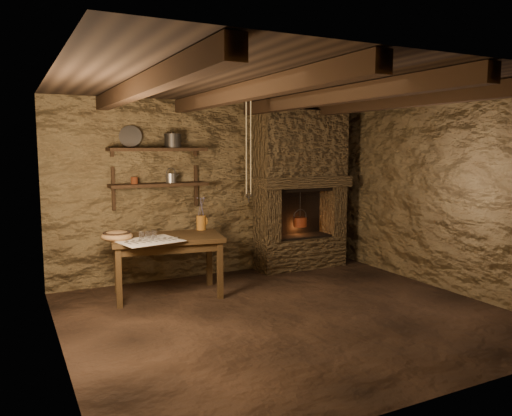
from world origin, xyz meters
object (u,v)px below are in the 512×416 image
wooden_bowl (117,236)px  red_pot (300,221)px  iron_stockpot (173,142)px  stoneware_jug (201,216)px  work_table (167,264)px

wooden_bowl → red_pot: size_ratio=0.66×
iron_stockpot → red_pot: (1.87, -0.12, -1.15)m
stoneware_jug → red_pot: (1.62, 0.22, -0.21)m
work_table → wooden_bowl: 0.69m
work_table → red_pot: bearing=21.4°
stoneware_jug → iron_stockpot: size_ratio=1.96×
wooden_bowl → work_table: bearing=-1.7°
work_table → stoneware_jug: stoneware_jug is taller
wooden_bowl → stoneware_jug: bearing=10.8°
wooden_bowl → red_pot: 2.76m
stoneware_jug → red_pot: size_ratio=0.79×
stoneware_jug → red_pot: 1.65m
stoneware_jug → red_pot: bearing=-0.2°
work_table → stoneware_jug: (0.53, 0.23, 0.52)m
iron_stockpot → work_table: bearing=-116.0°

